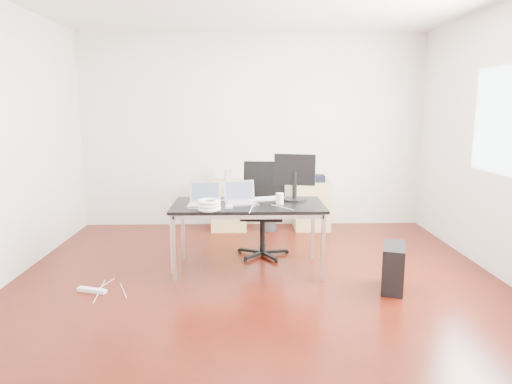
{
  "coord_description": "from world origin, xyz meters",
  "views": [
    {
      "loc": [
        -0.12,
        -4.23,
        1.73
      ],
      "look_at": [
        0.0,
        0.55,
        0.85
      ],
      "focal_mm": 32.0,
      "sensor_mm": 36.0,
      "label": 1
    }
  ],
  "objects_px": {
    "office_chair": "(263,204)",
    "desk": "(248,209)",
    "filing_cabinet_left": "(229,205)",
    "filing_cabinet_right": "(311,205)",
    "pc_tower": "(393,267)"
  },
  "relations": [
    {
      "from": "office_chair",
      "to": "desk",
      "type": "bearing_deg",
      "value": -101.57
    },
    {
      "from": "filing_cabinet_left",
      "to": "filing_cabinet_right",
      "type": "relative_size",
      "value": 1.0
    },
    {
      "from": "desk",
      "to": "filing_cabinet_left",
      "type": "xyz_separation_m",
      "value": [
        -0.26,
        1.71,
        -0.33
      ]
    },
    {
      "from": "desk",
      "to": "filing_cabinet_right",
      "type": "relative_size",
      "value": 2.29
    },
    {
      "from": "filing_cabinet_left",
      "to": "pc_tower",
      "type": "bearing_deg",
      "value": -54.33
    },
    {
      "from": "filing_cabinet_left",
      "to": "pc_tower",
      "type": "xyz_separation_m",
      "value": [
        1.66,
        -2.31,
        -0.13
      ]
    },
    {
      "from": "desk",
      "to": "office_chair",
      "type": "xyz_separation_m",
      "value": [
        0.18,
        0.55,
        -0.07
      ]
    },
    {
      "from": "office_chair",
      "to": "filing_cabinet_left",
      "type": "distance_m",
      "value": 1.27
    },
    {
      "from": "filing_cabinet_left",
      "to": "filing_cabinet_right",
      "type": "distance_m",
      "value": 1.2
    },
    {
      "from": "office_chair",
      "to": "filing_cabinet_right",
      "type": "bearing_deg",
      "value": 63.86
    },
    {
      "from": "filing_cabinet_left",
      "to": "pc_tower",
      "type": "relative_size",
      "value": 1.56
    },
    {
      "from": "desk",
      "to": "pc_tower",
      "type": "distance_m",
      "value": 1.58
    },
    {
      "from": "desk",
      "to": "office_chair",
      "type": "height_order",
      "value": "office_chair"
    },
    {
      "from": "desk",
      "to": "filing_cabinet_right",
      "type": "height_order",
      "value": "desk"
    },
    {
      "from": "desk",
      "to": "filing_cabinet_left",
      "type": "relative_size",
      "value": 2.29
    }
  ]
}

